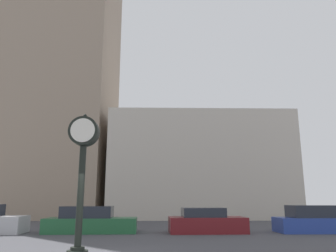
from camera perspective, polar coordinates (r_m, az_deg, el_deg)
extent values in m
cube|color=gray|center=(38.18, -19.27, 9.55)|extent=(12.72, 12.00, 31.35)
cube|color=beige|center=(33.88, 5.10, -7.44)|extent=(16.62, 12.00, 9.52)
cylinder|color=black|center=(11.31, -15.53, -20.43)|extent=(0.66, 0.66, 0.12)
cylinder|color=black|center=(11.30, -15.49, -19.88)|extent=(0.44, 0.44, 0.10)
cylinder|color=black|center=(11.20, -14.99, -11.49)|extent=(0.22, 0.22, 3.20)
cylinder|color=black|center=(11.43, -14.39, -0.94)|extent=(0.99, 0.44, 0.99)
cylinder|color=white|center=(11.20, -14.65, -0.70)|extent=(0.81, 0.02, 0.81)
cylinder|color=white|center=(11.65, -14.13, -1.17)|extent=(0.81, 0.02, 0.81)
sphere|color=black|center=(11.55, -14.24, 1.75)|extent=(0.12, 0.12, 0.12)
cube|color=#236038|center=(18.16, -13.19, -16.48)|extent=(4.75, 2.03, 0.75)
cube|color=#232833|center=(18.16, -13.83, -14.33)|extent=(2.64, 1.73, 0.59)
cube|color=maroon|center=(17.77, 6.81, -16.73)|extent=(3.99, 2.01, 0.79)
cube|color=#232833|center=(17.71, 6.11, -14.72)|extent=(2.22, 1.72, 0.47)
cube|color=#28429E|center=(19.46, 24.45, -15.42)|extent=(4.15, 1.79, 0.76)
cube|color=#232833|center=(19.34, 23.69, -13.45)|extent=(2.28, 1.57, 0.62)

